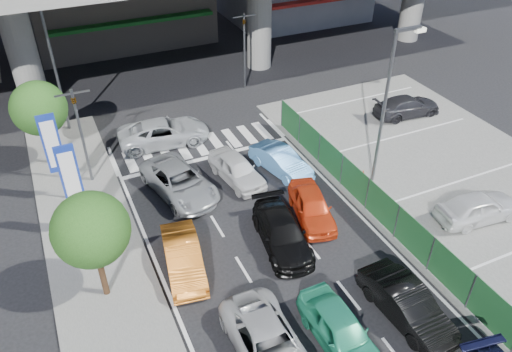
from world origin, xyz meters
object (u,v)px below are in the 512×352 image
tree_near (91,230)px  sedan_white_mid_left (268,344)px  traffic_light_left (77,114)px  crossing_wagon_silver (164,132)px  signboard_near (71,179)px  sedan_black_mid (282,233)px  wagon_silver_front_left (179,182)px  parked_sedan_white (479,207)px  sedan_white_front_mid (237,169)px  traffic_cone (363,176)px  taxi_orange_right (312,206)px  street_lamp_right (389,97)px  taxi_teal_mid (340,330)px  traffic_light_right (244,32)px  taxi_orange_left (183,258)px  street_lamp_left (55,54)px  kei_truck_front_right (281,161)px  parked_sedan_dgrey (407,106)px  signboard_far (53,146)px  tree_far (39,109)px

tree_near → sedan_white_mid_left: size_ratio=1.03×
traffic_light_left → crossing_wagon_silver: (4.50, 2.12, -3.22)m
sedan_white_mid_left → signboard_near: bearing=118.2°
sedan_black_mid → wagon_silver_front_left: size_ratio=0.90×
parked_sedan_white → sedan_white_front_mid: bearing=55.2°
traffic_light_left → traffic_cone: size_ratio=6.76×
sedan_white_mid_left → parked_sedan_white: parked_sedan_white is taller
taxi_orange_right → parked_sedan_white: size_ratio=0.96×
street_lamp_right → taxi_teal_mid: street_lamp_right is taller
wagon_silver_front_left → crossing_wagon_silver: bearing=70.3°
traffic_light_right → taxi_orange_right: traffic_light_right is taller
taxi_orange_left → sedan_white_mid_left: bearing=-66.3°
street_lamp_right → street_lamp_left: bearing=138.4°
street_lamp_right → kei_truck_front_right: bearing=146.2°
wagon_silver_front_left → sedan_white_front_mid: bearing=-15.2°
traffic_light_right → taxi_orange_right: 14.90m
street_lamp_right → street_lamp_left: size_ratio=1.00×
taxi_orange_left → kei_truck_front_right: (6.88, 4.71, -0.03)m
sedan_white_mid_left → crossing_wagon_silver: (0.76, 15.25, 0.07)m
traffic_light_right → street_lamp_right: street_lamp_right is taller
traffic_light_left → sedan_black_mid: (6.75, -8.27, -3.29)m
sedan_black_mid → sedan_white_front_mid: sedan_white_front_mid is taller
signboard_near → sedan_black_mid: 9.17m
tree_near → kei_truck_front_right: bearing=25.2°
signboard_near → crossing_wagon_silver: (5.50, 6.12, -2.35)m
street_lamp_left → wagon_silver_front_left: bearing=-65.8°
signboard_near → parked_sedan_dgrey: signboard_near is taller
taxi_teal_mid → kei_truck_front_right: (3.00, 10.44, -0.05)m
street_lamp_right → sedan_white_mid_left: size_ratio=1.71×
wagon_silver_front_left → kei_truck_front_right: size_ratio=1.28×
traffic_light_left → sedan_white_mid_left: traffic_light_left is taller
tree_near → sedan_white_mid_left: (4.54, -5.13, -2.74)m
signboard_near → taxi_orange_right: (9.84, -3.25, -2.40)m
traffic_light_right → parked_sedan_dgrey: traffic_light_right is taller
sedan_white_front_mid → traffic_cone: sedan_white_front_mid is taller
traffic_light_left → wagon_silver_front_left: size_ratio=1.05×
crossing_wagon_silver → tree_near: bearing=158.3°
taxi_orange_right → kei_truck_front_right: bearing=97.6°
wagon_silver_front_left → parked_sedan_white: parked_sedan_white is taller
sedan_white_mid_left → sedan_black_mid: size_ratio=1.04×
taxi_orange_right → crossing_wagon_silver: size_ratio=0.76×
taxi_orange_left → traffic_cone: bearing=20.2°
traffic_light_right → signboard_near: bearing=-139.1°
taxi_orange_right → parked_sedan_dgrey: 12.11m
taxi_teal_mid → traffic_cone: 9.99m
signboard_far → tree_far: tree_far is taller
traffic_light_left → taxi_teal_mid: bearing=-65.4°
traffic_light_right → sedan_white_mid_left: 21.90m
tree_near → crossing_wagon_silver: tree_near is taller
signboard_near → taxi_orange_left: (3.39, -3.96, -2.40)m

